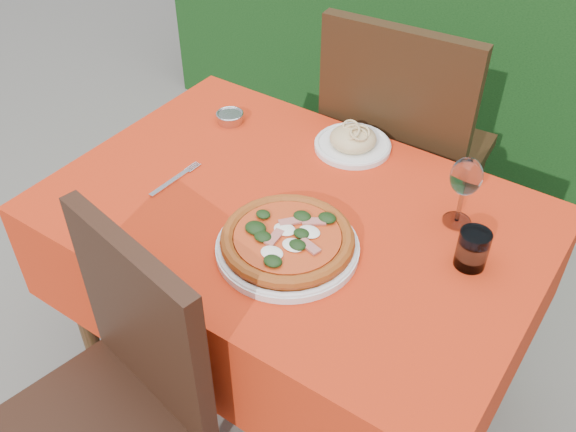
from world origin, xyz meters
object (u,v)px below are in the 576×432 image
Objects in this scene: chair_far at (402,146)px; fork at (170,182)px; wine_glass at (466,179)px; chair_near at (114,397)px; pasta_plate at (353,141)px; steel_ramekin at (230,118)px; water_glass at (472,251)px; pizza_plate at (288,242)px.

chair_far reaches higher than fork.
chair_near is at bearing -120.86° from wine_glass.
fork is (-0.70, -0.29, -0.13)m from wine_glass.
chair_far is 0.33m from pasta_plate.
chair_near is 4.85× the size of fork.
wine_glass reaches higher than fork.
chair_near is 12.29× the size of steel_ramekin.
water_glass is (0.55, 0.65, 0.24)m from chair_near.
pasta_plate is (-0.03, -0.29, 0.16)m from chair_far.
fork is at bearing 174.76° from pizza_plate.
pasta_plate is at bearing 95.84° from chair_near.
chair_far is 2.57× the size of pizza_plate.
chair_near is 0.53m from pizza_plate.
water_glass is 0.86m from steel_ramekin.
pizza_plate is 0.47m from pasta_plate.
fork is at bearing -157.53° from wine_glass.
wine_glass reaches higher than water_glass.
water_glass is 0.18m from wine_glass.
pizza_plate is 0.41m from fork.
pizza_plate is at bearing -151.50° from water_glass.
steel_ramekin is at bearing 141.62° from pizza_plate.
pizza_plate is at bearing 79.86° from chair_near.
fork is at bearing 127.30° from chair_near.
chair_far is 0.61m from wine_glass.
pizza_plate is 1.87× the size of pasta_plate.
chair_far reaches higher than pasta_plate.
wine_glass reaches higher than steel_ramekin.
pasta_plate is 2.85× the size of steel_ramekin.
water_glass is at bearing 14.11° from fork.
pasta_plate is at bearing 78.99° from chair_far.
chair_near is 9.90× the size of water_glass.
chair_far is at bearing 94.47° from pizza_plate.
wine_glass is 2.47× the size of steel_ramekin.
wine_glass is 0.77m from steel_ramekin.
pasta_plate is 1.15× the size of wine_glass.
chair_near reaches higher than pizza_plate.
pasta_plate is 2.29× the size of water_glass.
water_glass reaches higher than steel_ramekin.
fork is (-0.35, -0.71, 0.14)m from chair_far.
chair_near is at bearing -130.11° from water_glass.
steel_ramekin is (-0.41, -0.38, 0.15)m from chair_far.
pasta_plate is 0.53m from fork.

